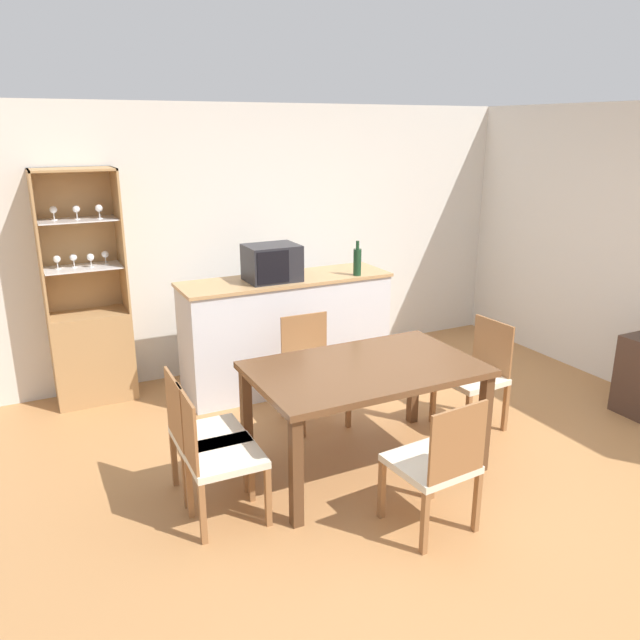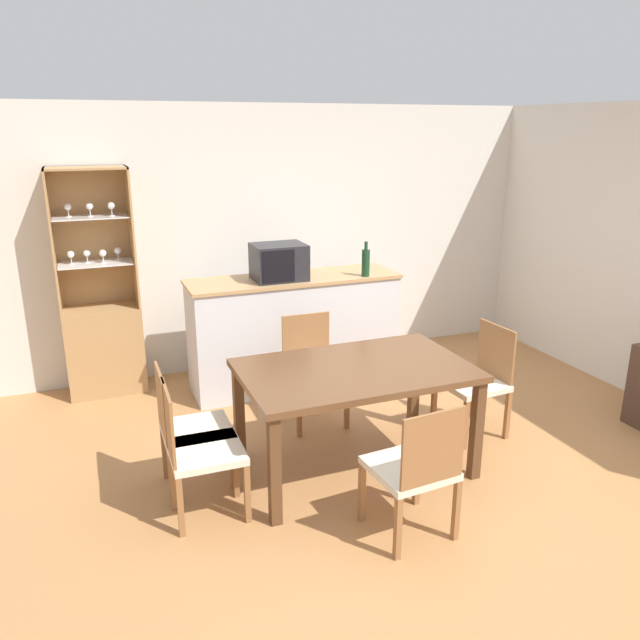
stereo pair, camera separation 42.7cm
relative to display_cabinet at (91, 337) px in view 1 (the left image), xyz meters
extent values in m
plane|color=#B27A47|center=(1.88, -2.41, -0.58)|extent=(18.00, 18.00, 0.00)
cube|color=silver|center=(1.88, 0.22, 0.69)|extent=(6.80, 0.06, 2.55)
cube|color=silver|center=(1.65, -0.49, -0.08)|extent=(1.90, 0.55, 1.01)
cube|color=tan|center=(1.65, -0.49, 0.44)|extent=(1.93, 0.58, 0.03)
cube|color=tan|center=(0.00, -0.01, -0.18)|extent=(0.66, 0.39, 0.80)
cube|color=tan|center=(0.00, 0.18, 0.83)|extent=(0.66, 0.02, 1.22)
cube|color=tan|center=(-0.32, -0.01, 0.83)|extent=(0.02, 0.39, 1.22)
cube|color=tan|center=(0.32, -0.01, 0.83)|extent=(0.02, 0.39, 1.22)
cube|color=tan|center=(0.00, -0.01, 1.43)|extent=(0.66, 0.39, 0.02)
cube|color=white|center=(0.00, -0.01, 0.62)|extent=(0.62, 0.35, 0.01)
cube|color=white|center=(0.00, -0.01, 1.02)|extent=(0.62, 0.35, 0.01)
cylinder|color=white|center=(-0.19, 0.00, 0.63)|extent=(0.04, 0.04, 0.01)
cylinder|color=white|center=(-0.19, 0.00, 0.66)|extent=(0.01, 0.01, 0.06)
sphere|color=white|center=(-0.19, 0.00, 0.71)|extent=(0.06, 0.06, 0.06)
cylinder|color=white|center=(-0.17, 0.02, 1.03)|extent=(0.04, 0.04, 0.01)
cylinder|color=white|center=(-0.17, 0.02, 1.06)|extent=(0.01, 0.01, 0.06)
sphere|color=white|center=(-0.17, 0.02, 1.11)|extent=(0.06, 0.06, 0.06)
cylinder|color=white|center=(-0.06, 0.01, 0.63)|extent=(0.04, 0.04, 0.01)
cylinder|color=white|center=(-0.06, 0.01, 0.66)|extent=(0.01, 0.01, 0.06)
sphere|color=white|center=(-0.06, 0.01, 0.71)|extent=(0.06, 0.06, 0.06)
cylinder|color=white|center=(0.00, -0.01, 1.03)|extent=(0.04, 0.04, 0.01)
cylinder|color=white|center=(0.00, -0.01, 1.06)|extent=(0.01, 0.01, 0.06)
sphere|color=white|center=(0.00, -0.01, 1.11)|extent=(0.06, 0.06, 0.06)
cylinder|color=white|center=(0.06, -0.04, 0.63)|extent=(0.04, 0.04, 0.01)
cylinder|color=white|center=(0.06, -0.04, 0.66)|extent=(0.01, 0.01, 0.06)
sphere|color=white|center=(0.06, -0.04, 0.71)|extent=(0.06, 0.06, 0.06)
cylinder|color=white|center=(0.17, -0.05, 1.03)|extent=(0.04, 0.04, 0.01)
cylinder|color=white|center=(0.17, -0.05, 1.06)|extent=(0.01, 0.01, 0.06)
sphere|color=white|center=(0.17, -0.05, 1.11)|extent=(0.06, 0.06, 0.06)
cylinder|color=white|center=(0.19, 0.03, 0.63)|extent=(0.04, 0.04, 0.01)
cylinder|color=white|center=(0.19, 0.03, 0.66)|extent=(0.01, 0.01, 0.06)
sphere|color=white|center=(0.19, 0.03, 0.71)|extent=(0.06, 0.06, 0.06)
cube|color=brown|center=(1.54, -2.09, 0.16)|extent=(1.56, 0.97, 0.05)
cube|color=brown|center=(0.82, -2.51, -0.22)|extent=(0.07, 0.07, 0.72)
cube|color=brown|center=(2.26, -2.51, -0.22)|extent=(0.07, 0.07, 0.72)
cube|color=brown|center=(0.82, -1.66, -0.22)|extent=(0.07, 0.07, 0.72)
cube|color=brown|center=(2.26, -1.66, -0.22)|extent=(0.07, 0.07, 0.72)
cube|color=beige|center=(1.54, -1.31, -0.16)|extent=(0.45, 0.45, 0.05)
cube|color=#936038|center=(1.55, -1.09, 0.07)|extent=(0.41, 0.03, 0.43)
cube|color=#936038|center=(1.74, -1.51, -0.38)|extent=(0.04, 0.04, 0.40)
cube|color=#936038|center=(1.34, -1.50, -0.38)|extent=(0.04, 0.04, 0.40)
cube|color=#936038|center=(1.75, -1.11, -0.38)|extent=(0.04, 0.04, 0.40)
cube|color=#936038|center=(1.35, -1.10, -0.38)|extent=(0.04, 0.04, 0.40)
cube|color=beige|center=(0.47, -1.94, -0.16)|extent=(0.45, 0.45, 0.05)
cube|color=#936038|center=(0.26, -1.94, 0.07)|extent=(0.02, 0.41, 0.43)
cube|color=#936038|center=(0.67, -1.74, -0.38)|extent=(0.04, 0.04, 0.40)
cube|color=#936038|center=(0.67, -2.14, -0.38)|extent=(0.04, 0.04, 0.40)
cube|color=#936038|center=(0.27, -1.74, -0.38)|extent=(0.04, 0.04, 0.40)
cube|color=#936038|center=(0.27, -2.14, -0.38)|extent=(0.04, 0.04, 0.40)
cube|color=beige|center=(0.47, -2.23, -0.16)|extent=(0.45, 0.45, 0.05)
cube|color=#936038|center=(0.26, -2.23, 0.07)|extent=(0.03, 0.41, 0.43)
cube|color=#936038|center=(0.68, -2.03, -0.38)|extent=(0.04, 0.04, 0.40)
cube|color=#936038|center=(0.67, -2.44, -0.38)|extent=(0.04, 0.04, 0.40)
cube|color=#936038|center=(0.27, -2.03, -0.38)|extent=(0.04, 0.04, 0.40)
cube|color=#936038|center=(0.26, -2.43, -0.38)|extent=(0.04, 0.04, 0.40)
cube|color=beige|center=(1.54, -2.86, -0.16)|extent=(0.48, 0.48, 0.05)
cube|color=#936038|center=(1.56, -3.08, 0.07)|extent=(0.41, 0.05, 0.43)
cube|color=#936038|center=(1.33, -2.68, -0.38)|extent=(0.04, 0.04, 0.40)
cube|color=#936038|center=(1.73, -2.65, -0.38)|extent=(0.04, 0.04, 0.40)
cube|color=#936038|center=(1.36, -3.08, -0.38)|extent=(0.04, 0.04, 0.40)
cube|color=#936038|center=(1.76, -3.05, -0.38)|extent=(0.04, 0.04, 0.40)
cube|color=beige|center=(2.61, -1.94, -0.16)|extent=(0.47, 0.47, 0.05)
cube|color=#936038|center=(2.83, -1.93, 0.07)|extent=(0.05, 0.41, 0.43)
cube|color=#936038|center=(2.43, -2.15, -0.38)|extent=(0.04, 0.04, 0.40)
cube|color=#936038|center=(2.40, -1.75, -0.38)|extent=(0.04, 0.04, 0.40)
cube|color=#936038|center=(2.83, -2.13, -0.38)|extent=(0.04, 0.04, 0.40)
cube|color=#936038|center=(2.80, -1.72, -0.38)|extent=(0.04, 0.04, 0.40)
cube|color=#232328|center=(1.51, -0.52, 0.61)|extent=(0.46, 0.36, 0.32)
cube|color=black|center=(1.44, -0.71, 0.61)|extent=(0.29, 0.01, 0.28)
cylinder|color=#193D23|center=(2.28, -0.69, 0.58)|extent=(0.07, 0.07, 0.24)
cylinder|color=#193D23|center=(2.28, -0.69, 0.74)|extent=(0.03, 0.03, 0.07)
camera|label=1|loc=(-0.52, -5.51, 1.76)|focal=35.00mm
camera|label=2|loc=(-0.13, -5.68, 1.76)|focal=35.00mm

